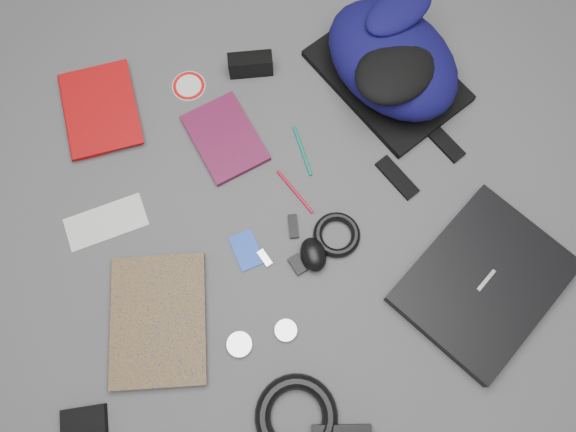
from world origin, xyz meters
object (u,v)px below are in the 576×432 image
object	(u,v)px
laptop	(484,282)
dvd_case	(225,138)
comic_book	(110,323)
pouch	(85,430)
mouse	(313,255)
textbook_red	(65,118)
backpack	(392,59)
compact_camera	(251,65)

from	to	relation	value
laptop	dvd_case	bearing A→B (deg)	101.49
comic_book	dvd_case	world-z (taller)	comic_book
pouch	mouse	bearing A→B (deg)	20.61
textbook_red	comic_book	size ratio (longest dim) A/B	0.83
backpack	textbook_red	bearing A→B (deg)	149.86
backpack	laptop	distance (m)	0.58
comic_book	pouch	world-z (taller)	pouch
textbook_red	comic_book	bearing A→B (deg)	-87.47
laptop	comic_book	world-z (taller)	laptop
comic_book	dvd_case	size ratio (longest dim) A/B	1.41
laptop	mouse	size ratio (longest dim) A/B	4.42
laptop	pouch	xyz separation A→B (m)	(-0.94, -0.04, -0.01)
backpack	pouch	xyz separation A→B (m)	(-0.91, -0.62, -0.07)
compact_camera	pouch	bearing A→B (deg)	-116.86
laptop	compact_camera	bearing A→B (deg)	86.71
laptop	comic_book	size ratio (longest dim) A/B	1.24
dvd_case	compact_camera	distance (m)	0.21
dvd_case	pouch	distance (m)	0.74
backpack	laptop	xyz separation A→B (m)	(0.02, -0.57, -0.07)
dvd_case	pouch	xyz separation A→B (m)	(-0.46, -0.57, 0.00)
backpack	comic_book	distance (m)	0.91
comic_book	textbook_red	bearing A→B (deg)	104.05
backpack	textbook_red	xyz separation A→B (m)	(-0.82, 0.12, -0.07)
backpack	dvd_case	size ratio (longest dim) A/B	1.97
backpack	compact_camera	xyz separation A→B (m)	(-0.33, 0.12, -0.05)
textbook_red	pouch	xyz separation A→B (m)	(-0.09, -0.74, -0.00)
comic_book	dvd_case	xyz separation A→B (m)	(0.37, 0.37, -0.00)
backpack	dvd_case	world-z (taller)	backpack
laptop	compact_camera	distance (m)	0.78
laptop	pouch	size ratio (longest dim) A/B	3.89
textbook_red	pouch	size ratio (longest dim) A/B	2.59
dvd_case	comic_book	bearing A→B (deg)	-146.82
laptop	compact_camera	xyz separation A→B (m)	(-0.36, 0.69, 0.01)
mouse	pouch	xyz separation A→B (m)	(-0.58, -0.22, -0.01)
compact_camera	laptop	bearing A→B (deg)	-51.62
comic_book	pouch	size ratio (longest dim) A/B	3.13
comic_book	mouse	bearing A→B (deg)	15.11
compact_camera	pouch	size ratio (longest dim) A/B	1.19
compact_camera	textbook_red	bearing A→B (deg)	-168.76
backpack	pouch	size ratio (longest dim) A/B	4.39
backpack	laptop	bearing A→B (deg)	-109.20
textbook_red	comic_book	xyz separation A→B (m)	(0.01, -0.53, -0.00)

